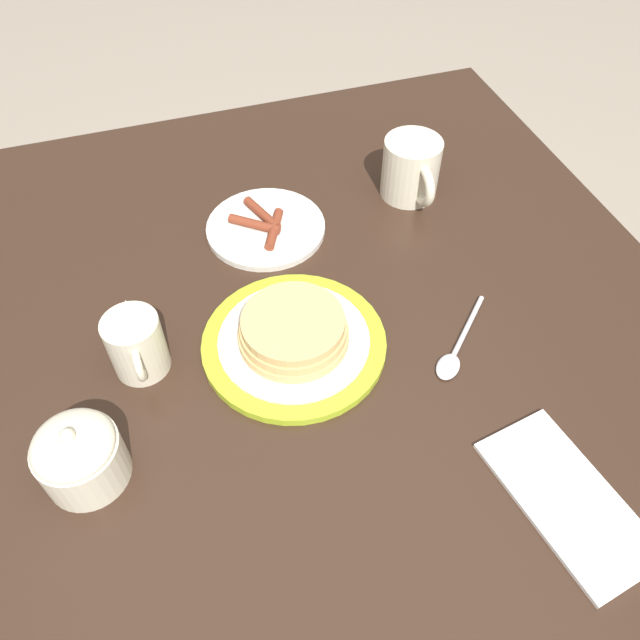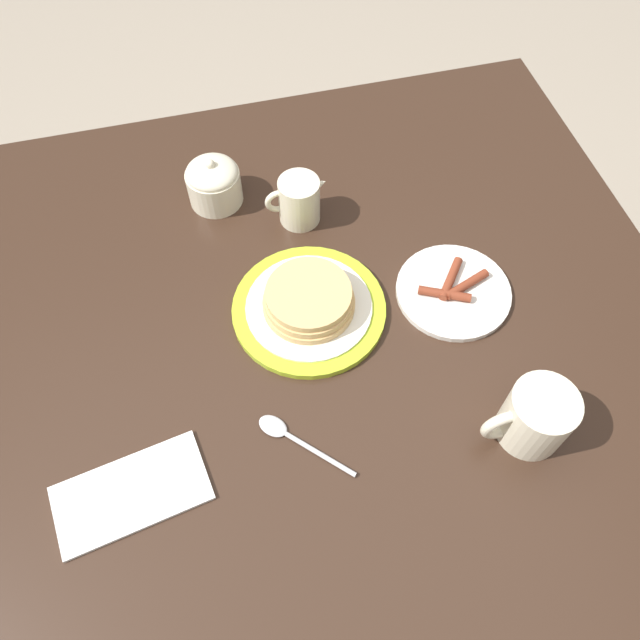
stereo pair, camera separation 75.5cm
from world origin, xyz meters
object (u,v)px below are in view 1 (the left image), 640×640
(creamer_pitcher, at_px, (136,343))
(side_plate_bacon, at_px, (265,227))
(spoon, at_px, (455,352))
(napkin, at_px, (567,499))
(pancake_plate, at_px, (294,337))
(coffee_mug, at_px, (412,169))
(sugar_bowl, at_px, (79,455))

(creamer_pitcher, bearing_deg, side_plate_bacon, 133.04)
(spoon, bearing_deg, napkin, 6.94)
(side_plate_bacon, height_order, spoon, side_plate_bacon)
(pancake_plate, distance_m, creamer_pitcher, 0.19)
(coffee_mug, height_order, napkin, coffee_mug)
(coffee_mug, height_order, sugar_bowl, coffee_mug)
(coffee_mug, relative_size, napkin, 0.58)
(napkin, relative_size, spoon, 1.72)
(pancake_plate, xyz_separation_m, side_plate_bacon, (-0.23, 0.02, -0.01))
(coffee_mug, bearing_deg, napkin, -4.89)
(side_plate_bacon, relative_size, sugar_bowl, 1.96)
(coffee_mug, distance_m, spoon, 0.33)
(pancake_plate, height_order, sugar_bowl, sugar_bowl)
(napkin, xyz_separation_m, spoon, (-0.22, -0.03, 0.00))
(sugar_bowl, bearing_deg, spoon, 93.17)
(creamer_pitcher, distance_m, spoon, 0.40)
(creamer_pitcher, bearing_deg, napkin, 51.65)
(pancake_plate, relative_size, coffee_mug, 1.92)
(napkin, height_order, spoon, spoon)
(sugar_bowl, xyz_separation_m, napkin, (0.19, 0.49, -0.04))
(creamer_pitcher, xyz_separation_m, spoon, (0.11, 0.38, -0.04))
(coffee_mug, relative_size, creamer_pitcher, 1.16)
(creamer_pitcher, bearing_deg, pancake_plate, 80.78)
(side_plate_bacon, bearing_deg, sugar_bowl, -41.26)
(sugar_bowl, distance_m, spoon, 0.46)
(sugar_bowl, bearing_deg, napkin, 68.44)
(coffee_mug, distance_m, sugar_bowl, 0.63)
(side_plate_bacon, height_order, sugar_bowl, sugar_bowl)
(napkin, bearing_deg, coffee_mug, 175.11)
(pancake_plate, xyz_separation_m, sugar_bowl, (0.10, -0.27, 0.02))
(coffee_mug, bearing_deg, side_plate_bacon, -86.70)
(pancake_plate, relative_size, creamer_pitcher, 2.22)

